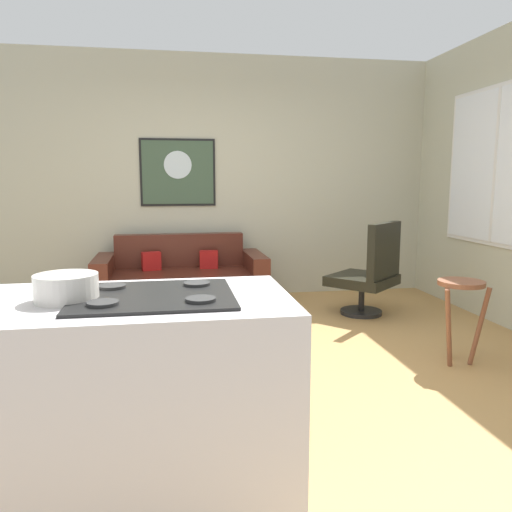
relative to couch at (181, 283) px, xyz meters
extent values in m
cube|color=#B2844B|center=(0.40, -1.91, -0.29)|extent=(6.40, 6.40, 0.04)
cube|color=#B5B39B|center=(0.40, 0.52, 1.13)|extent=(6.40, 0.05, 2.80)
cube|color=#4B1F15|center=(0.00, -0.04, -0.07)|extent=(1.45, 0.87, 0.40)
cube|color=#4B1F15|center=(-0.01, 0.30, 0.32)|extent=(1.44, 0.19, 0.37)
cube|color=#4B1F15|center=(-0.81, -0.06, 0.02)|extent=(0.20, 0.85, 0.58)
cube|color=#4B1F15|center=(0.81, -0.03, 0.02)|extent=(0.20, 0.85, 0.58)
cube|color=#A41614|center=(-0.32, 0.11, 0.23)|extent=(0.22, 0.14, 0.20)
cube|color=#A41614|center=(0.31, 0.12, 0.23)|extent=(0.21, 0.13, 0.20)
cube|color=silver|center=(0.12, -1.09, 0.11)|extent=(1.00, 0.53, 0.02)
cylinder|color=#232326|center=(-0.33, -1.31, -0.09)|extent=(0.03, 0.03, 0.36)
cylinder|color=#232326|center=(0.57, -1.31, -0.09)|extent=(0.03, 0.03, 0.36)
cylinder|color=#232326|center=(-0.33, -0.86, -0.09)|extent=(0.03, 0.03, 0.36)
cylinder|color=#232326|center=(0.57, -0.86, -0.09)|extent=(0.03, 0.03, 0.36)
cylinder|color=black|center=(1.83, -0.60, -0.25)|extent=(0.43, 0.43, 0.04)
cylinder|color=black|center=(1.83, -0.60, -0.06)|extent=(0.06, 0.06, 0.33)
cube|color=black|center=(1.83, -0.60, 0.09)|extent=(0.84, 0.84, 0.10)
cube|color=black|center=(1.99, -0.77, 0.42)|extent=(0.50, 0.47, 0.55)
cylinder|color=brown|center=(2.02, -2.06, 0.35)|extent=(0.34, 0.34, 0.03)
cylinder|color=brown|center=(2.02, -1.92, 0.03)|extent=(0.04, 0.14, 0.60)
cylinder|color=brown|center=(1.90, -2.14, 0.03)|extent=(0.14, 0.10, 0.60)
cylinder|color=brown|center=(2.15, -2.14, 0.03)|extent=(0.14, 0.10, 0.60)
cube|color=white|center=(-0.45, -3.48, 0.20)|extent=(1.63, 0.71, 0.93)
cube|color=black|center=(-0.16, -3.48, 0.67)|extent=(0.60, 0.52, 0.01)
cylinder|color=#2D2D2D|center=(-0.33, -3.62, 0.68)|extent=(0.11, 0.11, 0.01)
cylinder|color=#2D2D2D|center=(0.01, -3.62, 0.68)|extent=(0.11, 0.11, 0.01)
cylinder|color=#2D2D2D|center=(-0.33, -3.34, 0.68)|extent=(0.11, 0.11, 0.01)
cylinder|color=#2D2D2D|center=(0.01, -3.34, 0.68)|extent=(0.11, 0.11, 0.01)
cylinder|color=silver|center=(-0.47, -3.49, 0.67)|extent=(0.13, 0.13, 0.01)
cylinder|color=silver|center=(-0.47, -3.49, 0.71)|extent=(0.23, 0.23, 0.10)
cube|color=black|center=(0.00, 0.48, 1.20)|extent=(0.86, 0.01, 0.76)
cube|color=#3B513C|center=(0.00, 0.47, 1.20)|extent=(0.81, 0.02, 0.71)
cylinder|color=silver|center=(0.00, 0.46, 1.28)|extent=(0.31, 0.01, 0.31)
cube|color=silver|center=(2.99, -1.01, 1.24)|extent=(0.02, 1.57, 1.53)
cube|color=white|center=(2.98, -1.01, 1.24)|extent=(0.01, 1.49, 1.45)
cube|color=silver|center=(2.97, -1.01, 1.24)|extent=(0.01, 0.04, 1.45)
camera|label=1|loc=(-0.08, -5.37, 1.10)|focal=34.86mm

